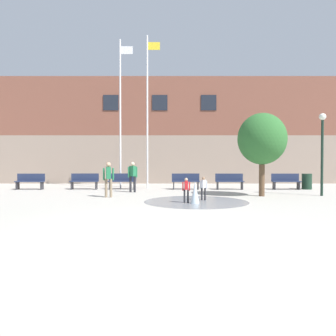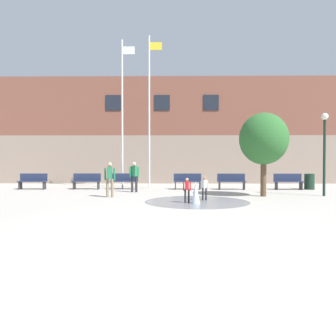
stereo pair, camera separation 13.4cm
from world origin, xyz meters
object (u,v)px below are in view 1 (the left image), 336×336
(adult_watching, at_px, (110,177))
(flagpole_right, at_px, (149,108))
(trash_can, at_px, (308,182))
(park_bench_under_left_flagpole, at_px, (124,181))
(park_bench_left_of_flagpoles, at_px, (86,181))
(park_bench_far_left, at_px, (32,181))
(lamp_post_right_lane, at_px, (324,142))
(teen_by_trashcan, at_px, (134,174))
(child_running, at_px, (188,188))
(street_tree_near_building, at_px, (264,139))
(park_bench_under_right_flagpole, at_px, (231,181))
(child_in_fountain, at_px, (205,187))
(park_bench_center, at_px, (187,181))
(park_bench_far_right, at_px, (287,181))
(flagpole_left, at_px, (122,110))

(adult_watching, height_order, flagpole_right, flagpole_right)
(flagpole_right, xyz_separation_m, trash_can, (9.24, -0.55, -4.33))
(park_bench_under_left_flagpole, bearing_deg, adult_watching, -90.60)
(park_bench_left_of_flagpoles, bearing_deg, trash_can, 0.08)
(park_bench_far_left, distance_m, lamp_post_right_lane, 15.70)
(adult_watching, relative_size, teen_by_trashcan, 1.00)
(child_running, xyz_separation_m, street_tree_near_building, (3.67, 2.39, 2.09))
(park_bench_left_of_flagpoles, xyz_separation_m, park_bench_under_right_flagpole, (8.38, -0.08, 0.00))
(lamp_post_right_lane, bearing_deg, child_running, -158.86)
(teen_by_trashcan, bearing_deg, child_in_fountain, 178.53)
(park_bench_far_left, relative_size, trash_can, 1.78)
(child_running, xyz_separation_m, teen_by_trashcan, (-2.58, 4.27, 0.35))
(park_bench_far_left, xyz_separation_m, park_bench_center, (8.95, 0.07, 0.00))
(park_bench_center, distance_m, child_running, 5.96)
(park_bench_under_right_flagpole, relative_size, park_bench_far_right, 1.00)
(trash_can, bearing_deg, adult_watching, -159.11)
(park_bench_left_of_flagpoles, xyz_separation_m, flagpole_right, (3.63, 0.57, 4.30))
(teen_by_trashcan, xyz_separation_m, street_tree_near_building, (6.25, -1.88, 1.73))
(park_bench_far_right, xyz_separation_m, lamp_post_right_lane, (0.49, -3.35, 2.06))
(adult_watching, xyz_separation_m, street_tree_near_building, (7.09, 0.47, 1.73))
(park_bench_under_right_flagpole, distance_m, lamp_post_right_lane, 5.44)
(flagpole_right, height_order, lamp_post_right_lane, flagpole_right)
(park_bench_under_right_flagpole, distance_m, flagpole_left, 7.62)
(park_bench_left_of_flagpoles, xyz_separation_m, street_tree_near_building, (9.22, -3.61, 2.19))
(park_bench_under_left_flagpole, bearing_deg, park_bench_far_right, -0.95)
(child_in_fountain, distance_m, flagpole_right, 7.61)
(park_bench_far_left, xyz_separation_m, park_bench_far_right, (14.71, 0.01, 0.00))
(park_bench_far_left, relative_size, park_bench_under_left_flagpole, 1.00)
(park_bench_left_of_flagpoles, xyz_separation_m, child_running, (5.55, -6.00, 0.10))
(child_in_fountain, relative_size, child_running, 1.00)
(child_in_fountain, relative_size, flagpole_left, 0.11)
(park_bench_under_right_flagpole, bearing_deg, park_bench_far_left, -179.83)
(park_bench_left_of_flagpoles, xyz_separation_m, park_bench_far_right, (11.62, -0.11, 0.00))
(park_bench_far_left, relative_size, park_bench_under_right_flagpole, 1.00)
(park_bench_far_right, bearing_deg, street_tree_near_building, -124.35)
(child_in_fountain, bearing_deg, teen_by_trashcan, 92.43)
(lamp_post_right_lane, bearing_deg, park_bench_left_of_flagpoles, 164.04)
(flagpole_right, bearing_deg, flagpole_left, 180.00)
(park_bench_far_right, relative_size, child_in_fountain, 1.62)
(park_bench_far_left, distance_m, child_in_fountain, 10.69)
(flagpole_left, relative_size, flagpole_right, 0.97)
(park_bench_under_right_flagpole, bearing_deg, lamp_post_right_lane, -42.23)
(park_bench_center, height_order, park_bench_far_right, same)
(park_bench_center, relative_size, child_running, 1.62)
(park_bench_under_right_flagpole, relative_size, adult_watching, 1.01)
(adult_watching, height_order, teen_by_trashcan, same)
(adult_watching, bearing_deg, street_tree_near_building, 79.98)
(park_bench_far_left, bearing_deg, trash_can, 0.47)
(park_bench_under_right_flagpole, xyz_separation_m, flagpole_right, (-4.74, 0.65, 4.30))
(park_bench_left_of_flagpoles, relative_size, flagpole_left, 0.18)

